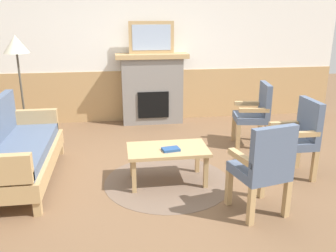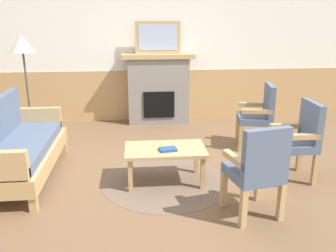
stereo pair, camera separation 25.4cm
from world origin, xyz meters
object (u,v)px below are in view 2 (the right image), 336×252
at_px(framed_picture, 158,37).
at_px(armchair_front_left, 258,168).
at_px(armchair_near_fireplace, 299,137).
at_px(fireplace, 158,88).
at_px(book_on_table, 168,149).
at_px(couch, 20,148).
at_px(armchair_by_window_left, 259,113).
at_px(floor_lamp_by_couch, 23,51).
at_px(coffee_table, 165,152).

distance_m(framed_picture, armchair_front_left, 3.61).
bearing_deg(armchair_near_fireplace, fireplace, 121.21).
bearing_deg(book_on_table, couch, 168.56).
distance_m(armchair_by_window_left, armchair_front_left, 2.03).
relative_size(couch, floor_lamp_by_couch, 1.07).
bearing_deg(book_on_table, fireplace, 88.78).
bearing_deg(armchair_front_left, armchair_by_window_left, 70.63).
distance_m(fireplace, coffee_table, 2.53).
distance_m(armchair_front_left, floor_lamp_by_couch, 3.77).
bearing_deg(floor_lamp_by_couch, coffee_table, -37.32).
bearing_deg(book_on_table, coffee_table, 107.36).
bearing_deg(armchair_by_window_left, couch, -166.76).
height_order(fireplace, armchair_by_window_left, fireplace).
height_order(armchair_near_fireplace, armchair_front_left, same).
height_order(couch, floor_lamp_by_couch, floor_lamp_by_couch).
relative_size(couch, book_on_table, 9.00).
xyz_separation_m(book_on_table, armchair_front_left, (0.81, -0.78, 0.08)).
distance_m(armchair_near_fireplace, armchair_front_left, 1.14).
xyz_separation_m(couch, armchair_near_fireplace, (3.41, -0.33, 0.14)).
distance_m(couch, armchair_front_left, 2.86).
bearing_deg(couch, armchair_front_left, -23.69).
distance_m(framed_picture, armchair_near_fireplace, 3.16).
bearing_deg(armchair_near_fireplace, floor_lamp_by_couch, 156.82).
bearing_deg(coffee_table, couch, 170.96).
relative_size(book_on_table, floor_lamp_by_couch, 0.12).
xyz_separation_m(book_on_table, armchair_by_window_left, (1.48, 1.14, 0.08)).
bearing_deg(fireplace, armchair_front_left, -77.39).
bearing_deg(coffee_table, armchair_near_fireplace, -1.53).
xyz_separation_m(fireplace, framed_picture, (0.00, 0.00, 0.91)).
bearing_deg(framed_picture, armchair_near_fireplace, -58.79).
bearing_deg(floor_lamp_by_couch, armchair_near_fireplace, -23.18).
relative_size(book_on_table, armchair_front_left, 0.20).
relative_size(framed_picture, floor_lamp_by_couch, 0.48).
xyz_separation_m(coffee_table, armchair_front_left, (0.84, -0.86, 0.15)).
height_order(framed_picture, armchair_by_window_left, framed_picture).
xyz_separation_m(couch, armchair_front_left, (2.61, -1.15, 0.14)).
bearing_deg(floor_lamp_by_couch, armchair_front_left, -40.14).
distance_m(book_on_table, armchair_front_left, 1.13).
distance_m(fireplace, couch, 2.91).
bearing_deg(floor_lamp_by_couch, framed_picture, 26.61).
distance_m(couch, book_on_table, 1.84).
relative_size(fireplace, couch, 0.72).
bearing_deg(floor_lamp_by_couch, fireplace, 26.60).
distance_m(coffee_table, armchair_near_fireplace, 1.64).
relative_size(couch, coffee_table, 1.87).
bearing_deg(book_on_table, armchair_by_window_left, 37.45).
height_order(book_on_table, floor_lamp_by_couch, floor_lamp_by_couch).
bearing_deg(armchair_by_window_left, floor_lamp_by_couch, 172.82).
height_order(coffee_table, armchair_by_window_left, armchair_by_window_left).
height_order(fireplace, couch, fireplace).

